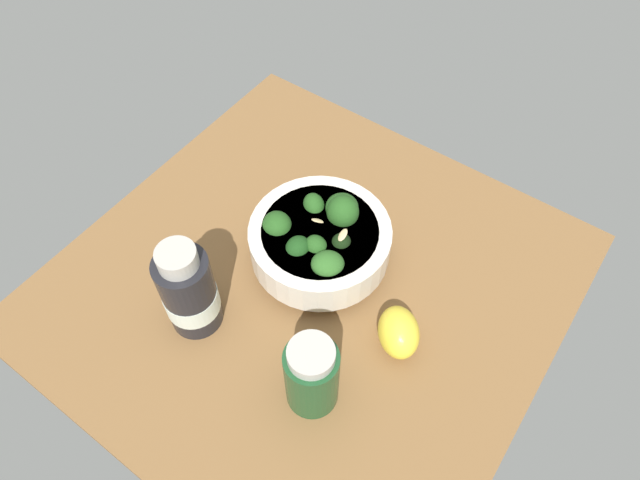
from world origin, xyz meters
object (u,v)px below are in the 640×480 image
bottle_tall (312,375)px  bottle_short (189,292)px  lemon_wedge (399,332)px  bowl_of_broccoli (320,239)px

bottle_tall → bottle_short: size_ratio=0.80×
bottle_tall → bottle_short: (16.77, 0.20, 0.65)cm
bottle_tall → bottle_short: bearing=0.7°
lemon_wedge → bowl_of_broccoli: bearing=-17.9°
lemon_wedge → bottle_tall: bottle_tall is taller
bowl_of_broccoli → bottle_short: bearing=65.8°
bowl_of_broccoli → bottle_short: bottle_short is taller
bowl_of_broccoli → bottle_short: size_ratio=1.28×
bowl_of_broccoli → lemon_wedge: bowl_of_broccoli is taller
bowl_of_broccoli → bottle_tall: (-9.80, 15.31, 1.16)cm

